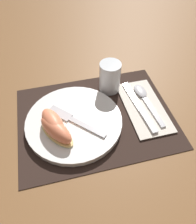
# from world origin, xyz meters

# --- Properties ---
(ground_plane) EXTENTS (3.00, 3.00, 0.00)m
(ground_plane) POSITION_xyz_m (0.00, 0.00, 0.00)
(ground_plane) COLOR brown
(placemat) EXTENTS (0.43, 0.33, 0.00)m
(placemat) POSITION_xyz_m (0.00, 0.00, 0.00)
(placemat) COLOR black
(placemat) RESTS_ON ground_plane
(plate) EXTENTS (0.26, 0.26, 0.02)m
(plate) POSITION_xyz_m (-0.06, -0.01, 0.01)
(plate) COLOR white
(plate) RESTS_ON placemat
(juice_glass) EXTENTS (0.06, 0.06, 0.10)m
(juice_glass) POSITION_xyz_m (0.07, 0.10, 0.05)
(juice_glass) COLOR silver
(juice_glass) RESTS_ON placemat
(napkin) EXTENTS (0.11, 0.22, 0.00)m
(napkin) POSITION_xyz_m (0.15, 0.00, 0.01)
(napkin) COLOR silver
(napkin) RESTS_ON placemat
(knife) EXTENTS (0.03, 0.21, 0.01)m
(knife) POSITION_xyz_m (0.13, -0.00, 0.01)
(knife) COLOR #BCBCC1
(knife) RESTS_ON napkin
(spoon) EXTENTS (0.04, 0.18, 0.01)m
(spoon) POSITION_xyz_m (0.16, 0.04, 0.01)
(spoon) COLOR #BCBCC1
(spoon) RESTS_ON napkin
(fork) EXTENTS (0.14, 0.14, 0.00)m
(fork) POSITION_xyz_m (-0.07, -0.01, 0.02)
(fork) COLOR #BCBCC1
(fork) RESTS_ON plate
(citrus_wedge_0) EXTENTS (0.08, 0.12, 0.05)m
(citrus_wedge_0) POSITION_xyz_m (-0.12, -0.03, 0.04)
(citrus_wedge_0) COLOR #F4DB84
(citrus_wedge_0) RESTS_ON plate
(citrus_wedge_1) EXTENTS (0.10, 0.12, 0.04)m
(citrus_wedge_1) POSITION_xyz_m (-0.11, -0.05, 0.04)
(citrus_wedge_1) COLOR #F4DB84
(citrus_wedge_1) RESTS_ON plate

